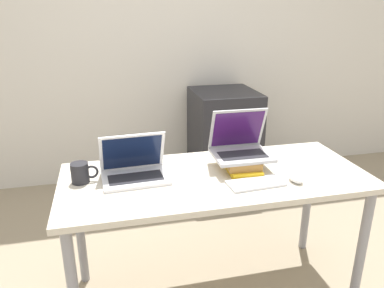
{
  "coord_description": "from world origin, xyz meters",
  "views": [
    {
      "loc": [
        -0.52,
        -1.34,
        1.55
      ],
      "look_at": [
        -0.12,
        0.34,
        0.93
      ],
      "focal_mm": 35.0,
      "sensor_mm": 36.0,
      "label": 1
    }
  ],
  "objects_px": {
    "mouse": "(296,178)",
    "mug": "(81,173)",
    "book_stack": "(240,163)",
    "laptop_on_books": "(240,146)",
    "laptop_left": "(134,169)",
    "wireless_keyboard": "(256,183)",
    "mini_fridge": "(224,139)"
  },
  "relations": [
    {
      "from": "mouse",
      "to": "mug",
      "type": "xyz_separation_m",
      "value": [
        -1.03,
        0.24,
        0.03
      ]
    },
    {
      "from": "book_stack",
      "to": "mug",
      "type": "relative_size",
      "value": 2.16
    },
    {
      "from": "book_stack",
      "to": "laptop_on_books",
      "type": "relative_size",
      "value": 0.95
    },
    {
      "from": "laptop_left",
      "to": "laptop_on_books",
      "type": "bearing_deg",
      "value": 1.6
    },
    {
      "from": "laptop_left",
      "to": "mug",
      "type": "relative_size",
      "value": 2.55
    },
    {
      "from": "laptop_left",
      "to": "wireless_keyboard",
      "type": "xyz_separation_m",
      "value": [
        0.57,
        -0.21,
        -0.04
      ]
    },
    {
      "from": "laptop_left",
      "to": "mini_fridge",
      "type": "height_order",
      "value": "laptop_left"
    },
    {
      "from": "laptop_left",
      "to": "mini_fridge",
      "type": "bearing_deg",
      "value": 55.19
    },
    {
      "from": "laptop_left",
      "to": "mini_fridge",
      "type": "xyz_separation_m",
      "value": [
        0.89,
        1.28,
        -0.35
      ]
    },
    {
      "from": "mug",
      "to": "laptop_on_books",
      "type": "bearing_deg",
      "value": 0.52
    },
    {
      "from": "laptop_left",
      "to": "book_stack",
      "type": "distance_m",
      "value": 0.56
    },
    {
      "from": "book_stack",
      "to": "mini_fridge",
      "type": "distance_m",
      "value": 1.38
    },
    {
      "from": "laptop_left",
      "to": "laptop_on_books",
      "type": "xyz_separation_m",
      "value": [
        0.57,
        0.02,
        0.07
      ]
    },
    {
      "from": "book_stack",
      "to": "wireless_keyboard",
      "type": "bearing_deg",
      "value": -87.52
    },
    {
      "from": "wireless_keyboard",
      "to": "mouse",
      "type": "relative_size",
      "value": 2.86
    },
    {
      "from": "mouse",
      "to": "mini_fridge",
      "type": "bearing_deg",
      "value": 85.39
    },
    {
      "from": "laptop_on_books",
      "to": "wireless_keyboard",
      "type": "xyz_separation_m",
      "value": [
        0.0,
        -0.23,
        -0.11
      ]
    },
    {
      "from": "book_stack",
      "to": "mouse",
      "type": "height_order",
      "value": "book_stack"
    },
    {
      "from": "laptop_left",
      "to": "mug",
      "type": "bearing_deg",
      "value": 178.19
    },
    {
      "from": "wireless_keyboard",
      "to": "mug",
      "type": "xyz_separation_m",
      "value": [
        -0.83,
        0.22,
        0.04
      ]
    },
    {
      "from": "laptop_left",
      "to": "book_stack",
      "type": "relative_size",
      "value": 1.18
    },
    {
      "from": "wireless_keyboard",
      "to": "mini_fridge",
      "type": "distance_m",
      "value": 1.56
    },
    {
      "from": "mouse",
      "to": "mug",
      "type": "height_order",
      "value": "mug"
    },
    {
      "from": "book_stack",
      "to": "mini_fridge",
      "type": "relative_size",
      "value": 0.33
    },
    {
      "from": "laptop_left",
      "to": "laptop_on_books",
      "type": "relative_size",
      "value": 1.12
    },
    {
      "from": "laptop_on_books",
      "to": "mini_fridge",
      "type": "height_order",
      "value": "laptop_on_books"
    },
    {
      "from": "laptop_on_books",
      "to": "mug",
      "type": "relative_size",
      "value": 2.29
    },
    {
      "from": "mini_fridge",
      "to": "laptop_on_books",
      "type": "bearing_deg",
      "value": -104.48
    },
    {
      "from": "book_stack",
      "to": "mouse",
      "type": "relative_size",
      "value": 2.88
    },
    {
      "from": "wireless_keyboard",
      "to": "mug",
      "type": "relative_size",
      "value": 2.15
    },
    {
      "from": "laptop_left",
      "to": "wireless_keyboard",
      "type": "bearing_deg",
      "value": -20.59
    },
    {
      "from": "mouse",
      "to": "mug",
      "type": "relative_size",
      "value": 0.75
    }
  ]
}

